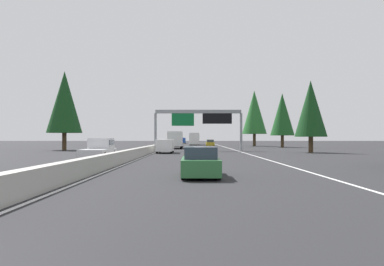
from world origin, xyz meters
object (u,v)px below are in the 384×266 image
(conifer_right_far, at_px, (254,112))
(conifer_right_mid, at_px, (282,114))
(box_truck_mid_right, at_px, (175,139))
(bus_distant_a, at_px, (194,138))
(sedan_far_right, at_px, (200,163))
(sedan_near_center, at_px, (177,144))
(pickup_far_left, at_px, (183,141))
(oncoming_near, at_px, (99,149))
(minivan_near_right, at_px, (165,145))
(sedan_distant_b, at_px, (210,143))
(conifer_right_near, at_px, (311,109))
(conifer_left_near, at_px, (64,102))
(sign_gantry_overhead, at_px, (200,118))

(conifer_right_far, bearing_deg, conifer_right_mid, -162.15)
(box_truck_mid_right, bearing_deg, bus_distant_a, -5.92)
(sedan_far_right, relative_size, sedan_near_center, 1.00)
(sedan_near_center, xyz_separation_m, conifer_right_mid, (-4.01, -20.87, 5.78))
(bus_distant_a, distance_m, pickup_far_left, 24.06)
(box_truck_mid_right, relative_size, oncoming_near, 1.52)
(sedan_near_center, bearing_deg, oncoming_near, 174.24)
(box_truck_mid_right, height_order, pickup_far_left, box_truck_mid_right)
(minivan_near_right, xyz_separation_m, oncoming_near, (-14.81, 4.55, -0.04))
(sedan_near_center, bearing_deg, bus_distant_a, -10.00)
(minivan_near_right, bearing_deg, box_truck_mid_right, -1.12)
(minivan_near_right, distance_m, sedan_distant_b, 38.98)
(box_truck_mid_right, relative_size, conifer_right_near, 0.92)
(sedan_distant_b, bearing_deg, conifer_left_near, 140.12)
(conifer_right_far, bearing_deg, bus_distant_a, 45.66)
(sedan_far_right, xyz_separation_m, oncoming_near, (14.06, 8.37, 0.23))
(bus_distant_a, distance_m, conifer_right_mid, 30.44)
(sign_gantry_overhead, bearing_deg, box_truck_mid_right, 18.29)
(sedan_near_center, xyz_separation_m, conifer_right_near, (-30.49, -18.32, 4.91))
(sedan_far_right, height_order, sedan_near_center, same)
(bus_distant_a, height_order, pickup_far_left, bus_distant_a)
(sedan_far_right, bearing_deg, conifer_right_mid, -16.90)
(sign_gantry_overhead, distance_m, conifer_left_near, 20.79)
(sedan_far_right, xyz_separation_m, conifer_right_near, (30.08, -14.64, 4.91))
(sedan_far_right, distance_m, oncoming_near, 16.36)
(conifer_right_near, bearing_deg, bus_distant_a, 16.02)
(sign_gantry_overhead, xyz_separation_m, bus_distant_a, (44.85, 0.63, -2.98))
(sedan_near_center, distance_m, conifer_right_mid, 22.02)
(conifer_right_near, bearing_deg, conifer_right_far, 1.69)
(sign_gantry_overhead, relative_size, conifer_left_near, 1.06)
(sedan_far_right, relative_size, bus_distant_a, 0.38)
(minivan_near_right, distance_m, bus_distant_a, 52.48)
(sign_gantry_overhead, distance_m, conifer_right_mid, 26.21)
(sedan_distant_b, xyz_separation_m, conifer_right_near, (-37.08, -11.16, 4.91))
(oncoming_near, bearing_deg, sedan_near_center, 174.24)
(bus_distant_a, xyz_separation_m, pickup_far_left, (23.77, 3.68, -0.80))
(sedan_far_right, distance_m, conifer_right_far, 69.63)
(sign_gantry_overhead, relative_size, bus_distant_a, 1.10)
(oncoming_near, bearing_deg, conifer_right_near, 124.85)
(bus_distant_a, distance_m, conifer_left_near, 46.72)
(sedan_distant_b, bearing_deg, conifer_right_mid, -127.69)
(minivan_near_right, bearing_deg, conifer_left_near, 57.04)
(minivan_near_right, relative_size, conifer_right_near, 0.54)
(conifer_right_mid, bearing_deg, minivan_near_right, 142.83)
(sedan_far_right, bearing_deg, sedan_near_center, 3.48)
(sedan_far_right, distance_m, minivan_near_right, 29.12)
(conifer_right_mid, bearing_deg, pickup_far_left, 23.36)
(bus_distant_a, distance_m, sedan_distant_b, 14.52)
(sign_gantry_overhead, height_order, oncoming_near, sign_gantry_overhead)
(pickup_far_left, distance_m, conifer_right_near, 77.25)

